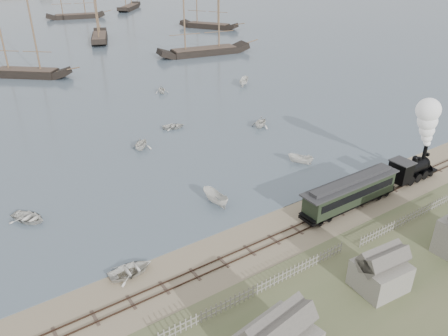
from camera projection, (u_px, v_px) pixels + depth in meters
ground at (269, 227)px, 44.73m from camera, size 600.00×600.00×0.00m
rail_track at (282, 236)px, 43.24m from camera, size 120.00×1.80×0.16m
picket_fence_west at (262, 292)px, 36.34m from camera, size 19.00×0.10×1.20m
picket_fence_east at (408, 223)px, 45.42m from camera, size 15.00×0.10×1.20m
shed_mid at (378, 287)px, 36.88m from camera, size 4.00×3.50×3.60m
locomotive at (423, 145)px, 52.01m from camera, size 7.83×2.92×9.76m
passenger_coach at (350, 192)px, 47.09m from camera, size 12.92×2.49×3.14m
beached_dinghy at (131, 270)px, 38.20m from camera, size 2.91×4.01×0.82m
rowboat_0 at (28, 218)px, 45.40m from camera, size 4.84×4.53×0.82m
rowboat_1 at (141, 143)px, 61.10m from camera, size 4.39×4.42×1.76m
rowboat_2 at (300, 159)px, 57.12m from camera, size 3.37×3.09×1.29m
rowboat_3 at (173, 126)px, 68.30m from camera, size 3.37×4.05×0.72m
rowboat_4 at (261, 122)px, 68.47m from camera, size 4.00×4.23×1.76m
rowboat_5 at (244, 82)px, 88.78m from camera, size 3.79×4.06×1.56m
rowboat_7 at (162, 89)px, 84.13m from camera, size 3.51×3.21×1.57m
rowboat_8 at (215, 198)px, 48.23m from camera, size 4.01×1.88×1.49m
schooner_2 at (18, 29)px, 90.37m from camera, size 17.24×15.81×20.00m
schooner_3 at (95, 5)px, 125.65m from camera, size 11.75×20.67×20.00m
schooner_4 at (203, 14)px, 109.43m from camera, size 25.03×9.71×20.00m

